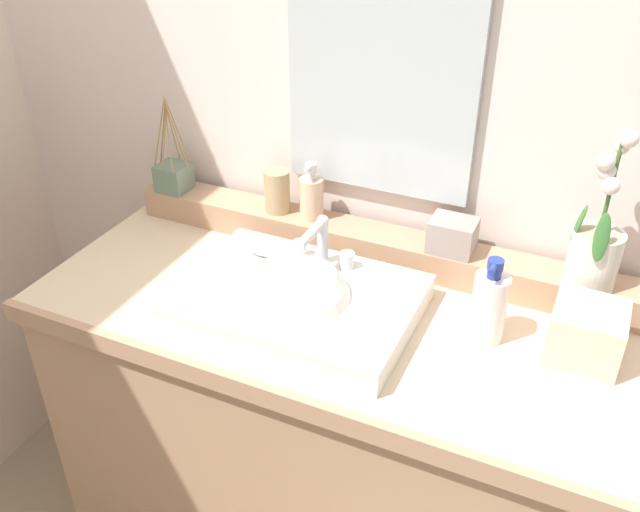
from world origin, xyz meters
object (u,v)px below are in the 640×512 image
(soap_bar, at_px, (264,249))
(potted_plant, at_px, (596,245))
(reed_diffuser, at_px, (174,176))
(trinket_box, at_px, (452,235))
(lotion_bottle, at_px, (489,306))
(sink_basin, at_px, (296,306))
(tissue_box, at_px, (587,333))
(soap_dispenser, at_px, (311,196))
(tumbler_cup, at_px, (277,191))

(soap_bar, xyz_separation_m, potted_plant, (0.66, 0.14, 0.10))
(reed_diffuser, distance_m, trinket_box, 0.71)
(trinket_box, height_order, lotion_bottle, lotion_bottle)
(sink_basin, height_order, trinket_box, sink_basin)
(lotion_bottle, bearing_deg, sink_basin, -166.67)
(lotion_bottle, bearing_deg, tissue_box, 7.91)
(soap_bar, distance_m, reed_diffuser, 0.37)
(soap_dispenser, distance_m, tumbler_cup, 0.09)
(tumbler_cup, bearing_deg, trinket_box, -0.53)
(reed_diffuser, bearing_deg, soap_bar, -24.36)
(reed_diffuser, bearing_deg, trinket_box, 0.52)
(reed_diffuser, bearing_deg, lotion_bottle, -11.49)
(lotion_bottle, distance_m, tissue_box, 0.18)
(soap_bar, distance_m, tissue_box, 0.68)
(sink_basin, distance_m, lotion_bottle, 0.38)
(soap_bar, xyz_separation_m, tumbler_cup, (-0.05, 0.16, 0.06))
(reed_diffuser, distance_m, lotion_bottle, 0.85)
(tumbler_cup, bearing_deg, potted_plant, -1.51)
(tumbler_cup, xyz_separation_m, tissue_box, (0.73, -0.16, -0.07))
(potted_plant, height_order, tumbler_cup, potted_plant)
(sink_basin, relative_size, soap_bar, 6.79)
(lotion_bottle, bearing_deg, soap_bar, 178.02)
(soap_bar, xyz_separation_m, soap_dispenser, (0.04, 0.17, 0.06))
(reed_diffuser, height_order, tissue_box, reed_diffuser)
(tissue_box, bearing_deg, tumbler_cup, 167.96)
(tissue_box, bearing_deg, soap_dispenser, 166.01)
(soap_dispenser, relative_size, tumbler_cup, 1.32)
(lotion_bottle, bearing_deg, trinket_box, 124.93)
(soap_bar, bearing_deg, lotion_bottle, -1.98)
(soap_bar, relative_size, soap_dispenser, 0.51)
(potted_plant, xyz_separation_m, reed_diffuser, (-0.99, 0.01, -0.05))
(potted_plant, xyz_separation_m, soap_dispenser, (-0.62, 0.02, -0.04))
(potted_plant, distance_m, soap_dispenser, 0.62)
(lotion_bottle, bearing_deg, tumbler_cup, 161.81)
(soap_bar, bearing_deg, reed_diffuser, 155.64)
(soap_dispenser, xyz_separation_m, tissue_box, (0.64, -0.16, -0.07))
(lotion_bottle, relative_size, tissue_box, 1.39)
(soap_bar, xyz_separation_m, lotion_bottle, (0.50, -0.02, 0.01))
(soap_bar, height_order, lotion_bottle, lotion_bottle)
(sink_basin, distance_m, potted_plant, 0.60)
(sink_basin, height_order, soap_dispenser, soap_dispenser)
(trinket_box, bearing_deg, tumbler_cup, 179.48)
(soap_bar, relative_size, lotion_bottle, 0.39)
(potted_plant, xyz_separation_m, tumbler_cup, (-0.71, 0.02, -0.04))
(reed_diffuser, bearing_deg, tumbler_cup, 2.09)
(tumbler_cup, bearing_deg, lotion_bottle, -18.19)
(soap_dispenser, bearing_deg, trinket_box, -1.40)
(soap_bar, distance_m, soap_dispenser, 0.18)
(tumbler_cup, bearing_deg, soap_dispenser, 2.85)
(potted_plant, xyz_separation_m, lotion_bottle, (-0.16, -0.16, -0.09))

